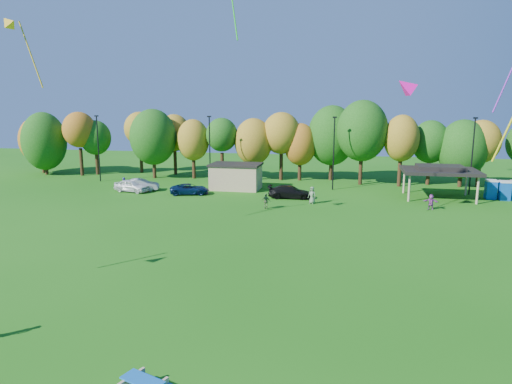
% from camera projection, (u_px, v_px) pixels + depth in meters
% --- Properties ---
extents(ground, '(160.00, 160.00, 0.00)m').
position_uv_depth(ground, '(247.00, 358.00, 19.21)').
color(ground, '#19600F').
rests_on(ground, ground).
extents(tree_line, '(93.57, 10.55, 11.15)m').
position_uv_depth(tree_line, '(313.00, 139.00, 62.08)').
color(tree_line, black).
rests_on(tree_line, ground).
extents(lamp_posts, '(64.50, 0.25, 9.09)m').
position_uv_depth(lamp_posts, '(334.00, 151.00, 56.37)').
color(lamp_posts, black).
rests_on(lamp_posts, ground).
extents(utility_building, '(6.30, 4.30, 3.25)m').
position_uv_depth(utility_building, '(236.00, 176.00, 57.43)').
color(utility_building, tan).
rests_on(utility_building, ground).
extents(pavilion, '(8.20, 6.20, 3.77)m').
position_uv_depth(pavilion, '(440.00, 170.00, 51.43)').
color(pavilion, tan).
rests_on(pavilion, ground).
extents(porta_potties, '(3.75, 1.64, 2.18)m').
position_uv_depth(porta_potties, '(504.00, 190.00, 51.08)').
color(porta_potties, '#0D4DAC').
rests_on(porta_potties, ground).
extents(car_a, '(4.74, 2.67, 1.52)m').
position_uv_depth(car_a, '(132.00, 186.00, 55.69)').
color(car_a, white).
rests_on(car_a, ground).
extents(car_b, '(4.74, 2.73, 1.48)m').
position_uv_depth(car_b, '(141.00, 185.00, 56.42)').
color(car_b, '#9E9EA3').
rests_on(car_b, ground).
extents(car_c, '(4.98, 3.24, 1.28)m').
position_uv_depth(car_c, '(190.00, 189.00, 54.13)').
color(car_c, '#0B2046').
rests_on(car_c, ground).
extents(car_d, '(5.05, 2.21, 1.44)m').
position_uv_depth(car_d, '(290.00, 192.00, 51.91)').
color(car_d, black).
rests_on(car_d, ground).
extents(far_person_0, '(1.54, 0.83, 1.58)m').
position_uv_depth(far_person_0, '(431.00, 202.00, 46.29)').
color(far_person_0, '#943D93').
rests_on(far_person_0, ground).
extents(far_person_1, '(0.96, 0.53, 1.56)m').
position_uv_depth(far_person_1, '(266.00, 201.00, 46.68)').
color(far_person_1, '#738451').
rests_on(far_person_1, ground).
extents(far_person_3, '(1.06, 0.89, 1.85)m').
position_uv_depth(far_person_3, '(312.00, 195.00, 49.05)').
color(far_person_3, '#68885D').
rests_on(far_person_3, ground).
extents(far_person_4, '(0.65, 0.83, 1.68)m').
position_uv_depth(far_person_4, '(124.00, 184.00, 56.34)').
color(far_person_4, '#4E4FAD').
rests_on(far_person_4, ground).
extents(kite_0, '(3.10, 1.18, 5.27)m').
position_uv_depth(kite_0, '(9.00, 24.00, 32.60)').
color(kite_0, gold).
extents(kite_2, '(1.48, 1.22, 1.34)m').
position_uv_depth(kite_2, '(405.00, 86.00, 23.46)').
color(kite_2, '#F10D99').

